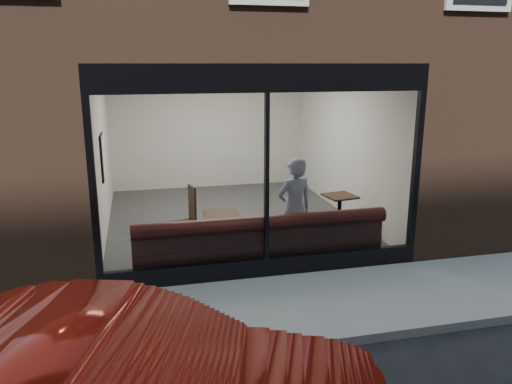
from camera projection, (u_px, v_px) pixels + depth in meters
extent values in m
plane|color=black|center=(311.00, 347.00, 5.81)|extent=(120.00, 120.00, 0.00)
cube|color=gray|center=(286.00, 307.00, 6.75)|extent=(40.00, 2.00, 0.01)
cube|color=gray|center=(312.00, 344.00, 5.74)|extent=(40.00, 0.10, 0.12)
cube|color=brown|center=(55.00, 131.00, 12.09)|extent=(2.50, 12.00, 3.20)
cube|color=brown|center=(343.00, 123.00, 13.79)|extent=(2.50, 12.00, 3.20)
cube|color=brown|center=(195.00, 116.00, 15.76)|extent=(5.00, 6.00, 3.20)
plane|color=#2D2D30|center=(231.00, 219.00, 10.51)|extent=(6.00, 6.00, 0.00)
plane|color=white|center=(229.00, 64.00, 9.72)|extent=(6.00, 6.00, 0.00)
plane|color=silver|center=(209.00, 127.00, 12.93)|extent=(5.00, 0.00, 5.00)
plane|color=silver|center=(102.00, 150.00, 9.55)|extent=(0.00, 6.00, 6.00)
plane|color=silver|center=(344.00, 140.00, 10.68)|extent=(0.00, 6.00, 6.00)
cube|color=black|center=(266.00, 267.00, 7.70)|extent=(5.00, 0.10, 0.30)
cube|color=black|center=(267.00, 78.00, 6.99)|extent=(5.00, 0.10, 0.40)
cube|color=black|center=(267.00, 179.00, 7.35)|extent=(0.06, 0.10, 2.50)
plane|color=white|center=(267.00, 179.00, 7.32)|extent=(4.80, 0.00, 4.80)
cube|color=#3C1715|center=(260.00, 253.00, 8.06)|extent=(4.00, 0.55, 0.45)
imported|color=#9DB2D8|center=(294.00, 209.00, 8.28)|extent=(0.70, 0.54, 1.72)
cube|color=black|center=(221.00, 214.00, 8.38)|extent=(0.61, 0.61, 0.04)
cube|color=black|center=(340.00, 196.00, 9.53)|extent=(0.63, 0.63, 0.04)
cube|color=black|center=(183.00, 223.00, 9.54)|extent=(0.44, 0.44, 0.04)
cube|color=black|center=(296.00, 223.00, 9.51)|extent=(0.57, 0.57, 0.04)
cube|color=white|center=(104.00, 157.00, 9.26)|extent=(0.02, 0.60, 0.79)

